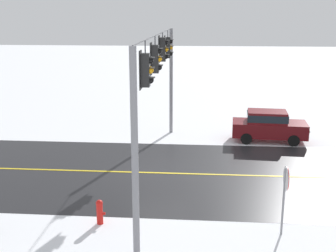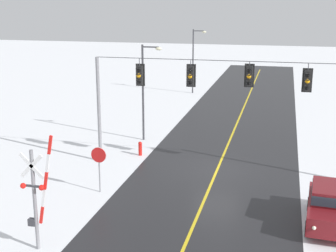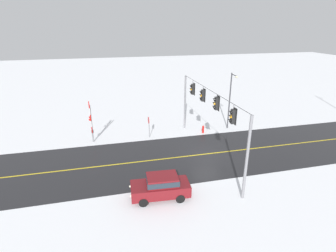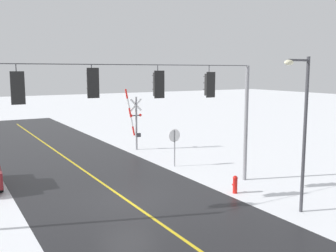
# 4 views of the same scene
# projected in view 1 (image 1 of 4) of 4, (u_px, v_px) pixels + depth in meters

# --- Properties ---
(ground_plane) EXTENTS (160.00, 160.00, 0.00)m
(ground_plane) POSITION_uv_depth(u_px,v_px,m) (160.00, 173.00, 19.57)
(ground_plane) COLOR white
(road_asphalt) EXTENTS (9.00, 80.00, 0.01)m
(road_asphalt) POSITION_uv_depth(u_px,v_px,m) (31.00, 169.00, 20.03)
(road_asphalt) COLOR black
(road_asphalt) RESTS_ON ground
(lane_centre_line) EXTENTS (0.14, 72.00, 0.01)m
(lane_centre_line) POSITION_uv_depth(u_px,v_px,m) (31.00, 169.00, 20.03)
(lane_centre_line) COLOR gold
(lane_centre_line) RESTS_ON ground
(signal_span) EXTENTS (14.20, 0.47, 6.22)m
(signal_span) POSITION_uv_depth(u_px,v_px,m) (160.00, 76.00, 18.46)
(signal_span) COLOR gray
(signal_span) RESTS_ON ground
(stop_sign) EXTENTS (0.80, 0.09, 2.35)m
(stop_sign) POSITION_uv_depth(u_px,v_px,m) (285.00, 185.00, 13.73)
(stop_sign) COLOR gray
(stop_sign) RESTS_ON ground
(parked_car_maroon) EXTENTS (2.05, 4.29, 1.74)m
(parked_car_maroon) POSITION_uv_depth(u_px,v_px,m) (268.00, 125.00, 24.28)
(parked_car_maroon) COLOR maroon
(parked_car_maroon) RESTS_ON ground
(fire_hydrant) EXTENTS (0.24, 0.31, 0.88)m
(fire_hydrant) POSITION_uv_depth(u_px,v_px,m) (100.00, 211.00, 14.74)
(fire_hydrant) COLOR red
(fire_hydrant) RESTS_ON ground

